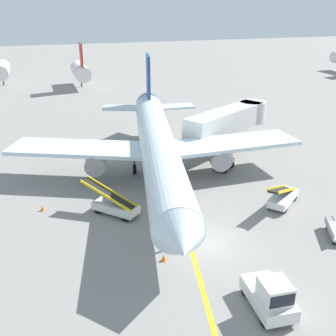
% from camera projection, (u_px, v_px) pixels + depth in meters
% --- Properties ---
extents(ground_plane, '(300.00, 300.00, 0.00)m').
position_uv_depth(ground_plane, '(204.00, 243.00, 28.66)').
color(ground_plane, gray).
extents(taxi_line_yellow, '(17.31, 78.23, 0.01)m').
position_uv_depth(taxi_line_yellow, '(181.00, 211.00, 33.06)').
color(taxi_line_yellow, yellow).
rests_on(taxi_line_yellow, ground).
extents(airliner, '(27.98, 35.07, 10.10)m').
position_uv_depth(airliner, '(157.00, 145.00, 37.80)').
color(airliner, silver).
rests_on(airliner, ground).
extents(jet_bridge, '(12.41, 8.53, 4.85)m').
position_uv_depth(jet_bridge, '(232.00, 119.00, 45.71)').
color(jet_bridge, beige).
rests_on(jet_bridge, ground).
extents(pushback_tug, '(2.19, 3.74, 2.20)m').
position_uv_depth(pushback_tug, '(270.00, 296.00, 22.03)').
color(pushback_tug, silver).
rests_on(pushback_tug, ground).
extents(baggage_tug_near_wing, '(2.68, 2.53, 2.10)m').
position_uv_depth(baggage_tug_near_wing, '(225.00, 160.00, 40.98)').
color(baggage_tug_near_wing, silver).
rests_on(baggage_tug_near_wing, ground).
extents(belt_loader_forward_hold, '(4.69, 4.09, 2.59)m').
position_uv_depth(belt_loader_forward_hold, '(283.00, 197.00, 33.72)').
color(belt_loader_forward_hold, silver).
rests_on(belt_loader_forward_hold, ground).
extents(belt_loader_aft_hold, '(4.34, 4.50, 2.59)m').
position_uv_depth(belt_loader_aft_hold, '(114.00, 205.00, 32.30)').
color(belt_loader_aft_hold, silver).
rests_on(belt_loader_aft_hold, ground).
extents(ground_crew_marshaller, '(0.36, 0.24, 1.70)m').
position_uv_depth(ground_crew_marshaller, '(184.00, 213.00, 30.89)').
color(ground_crew_marshaller, '#26262D').
rests_on(ground_crew_marshaller, ground).
extents(safety_cone_nose_left, '(0.36, 0.36, 0.44)m').
position_uv_depth(safety_cone_nose_left, '(164.00, 258.00, 26.60)').
color(safety_cone_nose_left, orange).
rests_on(safety_cone_nose_left, ground).
extents(safety_cone_nose_right, '(0.36, 0.36, 0.44)m').
position_uv_depth(safety_cone_nose_right, '(42.00, 208.00, 33.00)').
color(safety_cone_nose_right, orange).
rests_on(safety_cone_nose_right, ground).
extents(safety_cone_wingtip_left, '(0.36, 0.36, 0.44)m').
position_uv_depth(safety_cone_wingtip_left, '(195.00, 154.00, 44.77)').
color(safety_cone_wingtip_left, orange).
rests_on(safety_cone_wingtip_left, ground).
extents(distant_aircraft_mid_left, '(3.00, 10.10, 8.80)m').
position_uv_depth(distant_aircraft_mid_left, '(1.00, 69.00, 81.16)').
color(distant_aircraft_mid_left, silver).
rests_on(distant_aircraft_mid_left, ground).
extents(distant_aircraft_mid_right, '(3.00, 10.10, 8.80)m').
position_uv_depth(distant_aircraft_mid_right, '(80.00, 71.00, 79.63)').
color(distant_aircraft_mid_right, silver).
rests_on(distant_aircraft_mid_right, ground).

